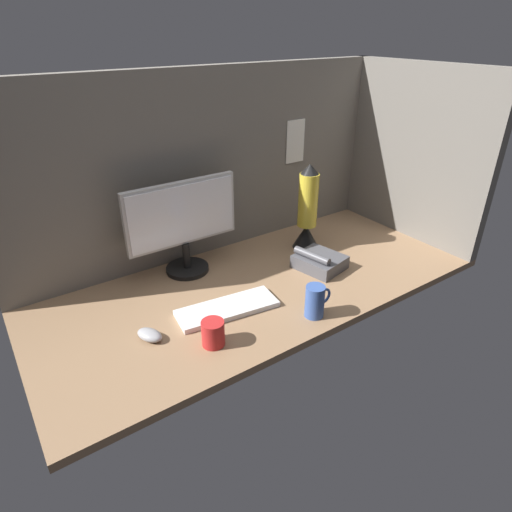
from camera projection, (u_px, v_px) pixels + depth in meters
The scene contains 10 objects.
ground_plane at pixel (260, 284), 177.77cm from camera, with size 180.00×80.00×3.00cm, color #8C6B4C.
cubicle_wall_back at pixel (210, 165), 185.54cm from camera, with size 180.00×5.50×78.75cm.
cubicle_wall_side at pixel (413, 153), 202.21cm from camera, with size 5.00×80.00×78.75cm, color slate.
monitor at pixel (183, 222), 174.57cm from camera, with size 47.64×18.00×39.01cm.
keyboard at pixel (227, 308), 158.26cm from camera, with size 37.00×13.00×2.00cm, color silver.
mouse at pixel (150, 335), 143.69cm from camera, with size 5.60×9.60×3.40cm, color #99999E.
mug_red_plastic at pixel (213, 333), 140.20cm from camera, with size 7.60×7.60×8.88cm.
mug_ceramic_blue at pixel (315, 301), 153.39cm from camera, with size 10.88×6.89×12.22cm.
lava_lamp at pixel (307, 214), 196.33cm from camera, with size 12.16×12.16×39.80cm.
desk_phone at pixel (319, 261), 185.03cm from camera, with size 20.60×22.14×8.80cm.
Camera 1 is at (-87.22, -123.32, 92.96)cm, focal length 30.41 mm.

